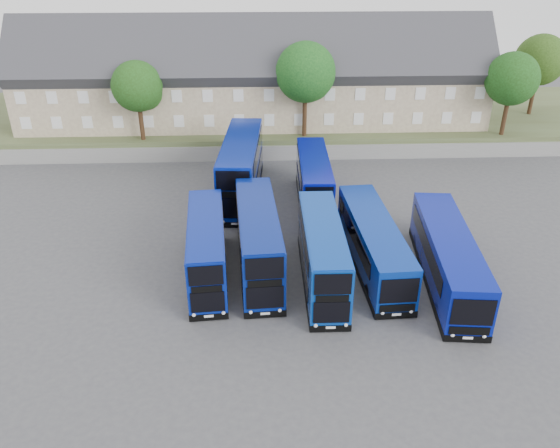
{
  "coord_description": "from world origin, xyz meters",
  "views": [
    {
      "loc": [
        -2.63,
        -27.09,
        19.88
      ],
      "look_at": [
        -1.24,
        6.18,
        2.2
      ],
      "focal_mm": 35.0,
      "sensor_mm": 36.0,
      "label": 1
    }
  ],
  "objects_px": {
    "tree_far": "(541,62)",
    "dd_front_left": "(207,250)",
    "dd_front_mid": "(258,242)",
    "coach_east_a": "(373,245)",
    "tree_west": "(139,88)",
    "tree_east": "(513,81)",
    "tree_mid": "(307,74)"
  },
  "relations": [
    {
      "from": "dd_front_mid",
      "to": "tree_east",
      "type": "xyz_separation_m",
      "value": [
        24.91,
        21.2,
        5.26
      ]
    },
    {
      "from": "tree_east",
      "to": "tree_far",
      "type": "bearing_deg",
      "value": 49.4
    },
    {
      "from": "dd_front_left",
      "to": "tree_mid",
      "type": "distance_m",
      "value": 24.54
    },
    {
      "from": "coach_east_a",
      "to": "tree_west",
      "type": "xyz_separation_m",
      "value": [
        -18.76,
        21.01,
        5.43
      ]
    },
    {
      "from": "coach_east_a",
      "to": "tree_west",
      "type": "relative_size",
      "value": 1.59
    },
    {
      "from": "dd_front_mid",
      "to": "tree_west",
      "type": "distance_m",
      "value": 24.42
    },
    {
      "from": "tree_mid",
      "to": "tree_far",
      "type": "relative_size",
      "value": 1.06
    },
    {
      "from": "coach_east_a",
      "to": "tree_far",
      "type": "distance_m",
      "value": 36.91
    },
    {
      "from": "dd_front_left",
      "to": "dd_front_mid",
      "type": "xyz_separation_m",
      "value": [
        3.32,
        0.6,
        0.19
      ]
    },
    {
      "from": "tree_far",
      "to": "dd_front_left",
      "type": "bearing_deg",
      "value": -139.93
    },
    {
      "from": "dd_front_left",
      "to": "tree_west",
      "type": "height_order",
      "value": "tree_west"
    },
    {
      "from": "dd_front_left",
      "to": "dd_front_mid",
      "type": "relative_size",
      "value": 0.91
    },
    {
      "from": "dd_front_left",
      "to": "dd_front_mid",
      "type": "bearing_deg",
      "value": 5.72
    },
    {
      "from": "tree_west",
      "to": "tree_east",
      "type": "distance_m",
      "value": 36.0
    },
    {
      "from": "tree_west",
      "to": "tree_far",
      "type": "bearing_deg",
      "value": 9.46
    },
    {
      "from": "dd_front_mid",
      "to": "tree_mid",
      "type": "bearing_deg",
      "value": 73.71
    },
    {
      "from": "coach_east_a",
      "to": "tree_mid",
      "type": "distance_m",
      "value": 22.63
    },
    {
      "from": "dd_front_mid",
      "to": "coach_east_a",
      "type": "distance_m",
      "value": 7.68
    },
    {
      "from": "dd_front_left",
      "to": "tree_west",
      "type": "xyz_separation_m",
      "value": [
        -7.77,
        21.8,
        5.12
      ]
    },
    {
      "from": "dd_front_mid",
      "to": "tree_far",
      "type": "relative_size",
      "value": 1.27
    },
    {
      "from": "tree_mid",
      "to": "tree_east",
      "type": "distance_m",
      "value": 20.02
    },
    {
      "from": "tree_far",
      "to": "dd_front_mid",
      "type": "bearing_deg",
      "value": -137.63
    },
    {
      "from": "coach_east_a",
      "to": "tree_mid",
      "type": "bearing_deg",
      "value": 94.51
    },
    {
      "from": "dd_front_left",
      "to": "coach_east_a",
      "type": "height_order",
      "value": "dd_front_left"
    },
    {
      "from": "tree_east",
      "to": "tree_west",
      "type": "bearing_deg",
      "value": -180.0
    },
    {
      "from": "dd_front_mid",
      "to": "tree_east",
      "type": "relative_size",
      "value": 1.35
    },
    {
      "from": "tree_west",
      "to": "dd_front_mid",
      "type": "bearing_deg",
      "value": -62.38
    },
    {
      "from": "dd_front_mid",
      "to": "tree_west",
      "type": "xyz_separation_m",
      "value": [
        -11.09,
        21.2,
        4.92
      ]
    },
    {
      "from": "dd_front_left",
      "to": "tree_east",
      "type": "distance_m",
      "value": 36.08
    },
    {
      "from": "coach_east_a",
      "to": "tree_mid",
      "type": "relative_size",
      "value": 1.33
    },
    {
      "from": "dd_front_left",
      "to": "tree_east",
      "type": "bearing_deg",
      "value": 33.16
    },
    {
      "from": "dd_front_left",
      "to": "coach_east_a",
      "type": "bearing_deg",
      "value": -0.43
    }
  ]
}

